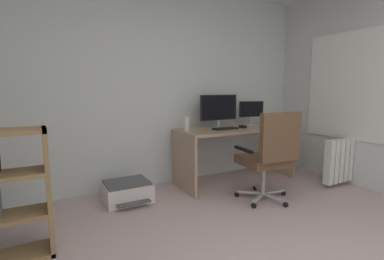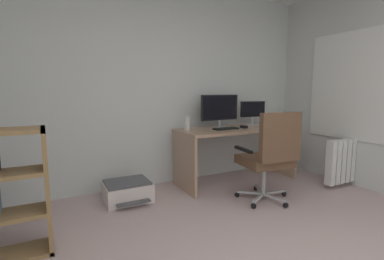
% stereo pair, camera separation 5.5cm
% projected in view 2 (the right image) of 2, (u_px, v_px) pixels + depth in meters
% --- Properties ---
extents(wall_back, '(4.71, 0.10, 2.62)m').
position_uv_depth(wall_back, '(151.00, 86.00, 3.71)').
color(wall_back, silver).
rests_on(wall_back, ground).
extents(window_pane, '(0.01, 1.31, 1.34)m').
position_uv_depth(window_pane, '(358.00, 86.00, 3.65)').
color(window_pane, white).
extents(window_frame, '(0.02, 1.39, 1.42)m').
position_uv_depth(window_frame, '(358.00, 86.00, 3.65)').
color(window_frame, white).
extents(desk, '(1.66, 0.66, 0.75)m').
position_uv_depth(desk, '(237.00, 141.00, 3.90)').
color(desk, tan).
rests_on(desk, ground).
extents(monitor_main, '(0.58, 0.18, 0.45)m').
position_uv_depth(monitor_main, '(220.00, 109.00, 3.88)').
color(monitor_main, '#B2B5B7').
rests_on(monitor_main, desk).
extents(monitor_secondary, '(0.40, 0.18, 0.35)m').
position_uv_depth(monitor_secondary, '(253.00, 111.00, 4.15)').
color(monitor_secondary, '#B2B5B7').
rests_on(monitor_secondary, desk).
extents(keyboard, '(0.34, 0.13, 0.02)m').
position_uv_depth(keyboard, '(226.00, 129.00, 3.71)').
color(keyboard, black).
rests_on(keyboard, desk).
extents(computer_mouse, '(0.06, 0.10, 0.03)m').
position_uv_depth(computer_mouse, '(244.00, 127.00, 3.84)').
color(computer_mouse, black).
rests_on(computer_mouse, desk).
extents(desktop_speaker, '(0.07, 0.07, 0.17)m').
position_uv_depth(desktop_speaker, '(187.00, 124.00, 3.62)').
color(desktop_speaker, silver).
rests_on(desktop_speaker, desk).
extents(office_chair, '(0.64, 0.63, 1.03)m').
position_uv_depth(office_chair, '(270.00, 154.00, 3.12)').
color(office_chair, '#B7BABC').
rests_on(office_chair, ground).
extents(printer, '(0.52, 0.51, 0.23)m').
position_uv_depth(printer, '(127.00, 191.00, 3.26)').
color(printer, silver).
rests_on(printer, ground).
extents(radiator, '(0.77, 0.10, 0.57)m').
position_uv_depth(radiator, '(348.00, 160.00, 3.74)').
color(radiator, white).
rests_on(radiator, ground).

